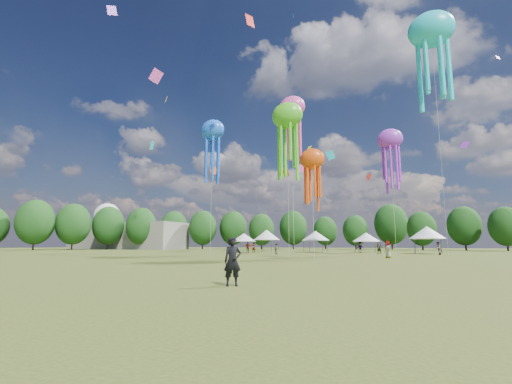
% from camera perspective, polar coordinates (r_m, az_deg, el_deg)
% --- Properties ---
extents(ground, '(300.00, 300.00, 0.00)m').
position_cam_1_polar(ground, '(19.52, -24.37, -12.00)').
color(ground, '#384416').
rests_on(ground, ground).
extents(observer_main, '(0.75, 0.74, 1.74)m').
position_cam_1_polar(observer_main, '(13.03, -3.77, -11.03)').
color(observer_main, black).
rests_on(observer_main, ground).
extents(spectator_near, '(0.98, 0.95, 1.59)m').
position_cam_1_polar(spectator_near, '(53.93, 3.29, -9.11)').
color(spectator_near, gray).
rests_on(spectator_near, ground).
extents(spectators_far, '(31.29, 22.67, 1.93)m').
position_cam_1_polar(spectators_far, '(57.88, 15.44, -8.64)').
color(spectators_far, gray).
rests_on(spectators_far, ground).
extents(festival_tents, '(42.46, 12.65, 4.40)m').
position_cam_1_polar(festival_tents, '(70.15, 9.93, -6.90)').
color(festival_tents, '#47474C').
rests_on(festival_tents, ground).
extents(show_kites, '(41.56, 18.91, 32.48)m').
position_cam_1_polar(show_kites, '(54.61, 11.46, 13.21)').
color(show_kites, '#4FD022').
rests_on(show_kites, ground).
extents(small_kites, '(71.38, 59.26, 45.67)m').
position_cam_1_polar(small_kites, '(63.29, 10.79, 18.29)').
color(small_kites, '#4FD022').
rests_on(small_kites, ground).
extents(treeline, '(201.57, 95.24, 13.43)m').
position_cam_1_polar(treeline, '(77.56, 11.87, -4.47)').
color(treeline, '#38281C').
rests_on(treeline, ground).
extents(hangar, '(40.00, 12.00, 8.00)m').
position_cam_1_polar(hangar, '(121.26, -20.05, -6.70)').
color(hangar, gray).
rests_on(hangar, ground).
extents(radome, '(9.00, 9.00, 16.00)m').
position_cam_1_polar(radome, '(137.31, -22.80, -4.19)').
color(radome, white).
rests_on(radome, ground).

